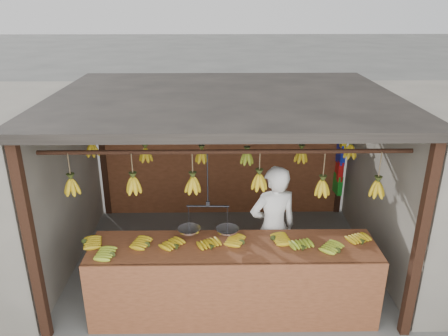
{
  "coord_description": "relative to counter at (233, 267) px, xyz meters",
  "views": [
    {
      "loc": [
        -0.08,
        -5.38,
        3.54
      ],
      "look_at": [
        0.0,
        0.3,
        1.3
      ],
      "focal_mm": 35.0,
      "sensor_mm": 36.0,
      "label": 1
    }
  ],
  "objects": [
    {
      "name": "ground",
      "position": [
        -0.08,
        1.23,
        -0.71
      ],
      "size": [
        80.0,
        80.0,
        0.0
      ],
      "primitive_type": "plane",
      "color": "#5B5B57"
    },
    {
      "name": "hanging_bananas",
      "position": [
        -0.09,
        1.22,
        0.91
      ],
      "size": [
        3.56,
        2.26,
        0.39
      ],
      "color": "#BA9513",
      "rests_on": "ground"
    },
    {
      "name": "stall",
      "position": [
        -0.08,
        1.55,
        1.26
      ],
      "size": [
        4.3,
        3.3,
        2.4
      ],
      "color": "black",
      "rests_on": "ground"
    },
    {
      "name": "balance_scale",
      "position": [
        -0.28,
        0.23,
        0.41
      ],
      "size": [
        0.7,
        0.27,
        0.95
      ],
      "color": "black",
      "rests_on": "ground"
    },
    {
      "name": "counter",
      "position": [
        0.0,
        0.0,
        0.0
      ],
      "size": [
        3.47,
        0.75,
        0.96
      ],
      "color": "brown",
      "rests_on": "ground"
    },
    {
      "name": "vendor",
      "position": [
        0.52,
        0.63,
        0.13
      ],
      "size": [
        0.69,
        0.54,
        1.68
      ],
      "primitive_type": "imported",
      "rotation": [
        0.0,
        0.0,
        3.4
      ],
      "color": "white",
      "rests_on": "ground"
    },
    {
      "name": "bag_bundles",
      "position": [
        1.86,
        2.58,
        0.29
      ],
      "size": [
        0.08,
        0.26,
        1.17
      ],
      "color": "yellow",
      "rests_on": "ground"
    }
  ]
}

